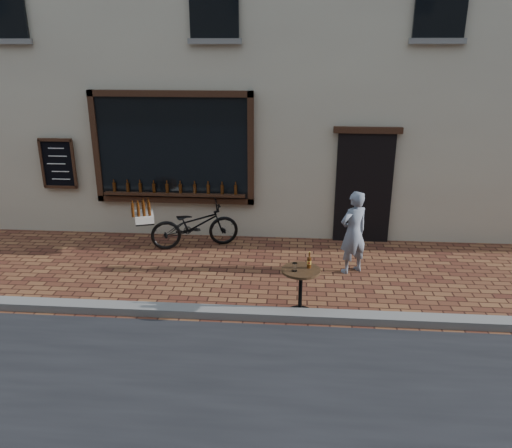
{
  "coord_description": "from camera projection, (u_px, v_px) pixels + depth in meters",
  "views": [
    {
      "loc": [
        0.54,
        -6.22,
        3.74
      ],
      "look_at": [
        -0.06,
        1.2,
        1.1
      ],
      "focal_mm": 35.0,
      "sensor_mm": 36.0,
      "label": 1
    }
  ],
  "objects": [
    {
      "name": "ground",
      "position": [
        253.0,
        324.0,
        7.14
      ],
      "size": [
        90.0,
        90.0,
        0.0
      ],
      "primitive_type": "plane",
      "color": "#4D2419",
      "rests_on": "ground"
    },
    {
      "name": "bistro_table",
      "position": [
        301.0,
        282.0,
        7.24
      ],
      "size": [
        0.57,
        0.57,
        0.98
      ],
      "color": "black",
      "rests_on": "ground"
    },
    {
      "name": "pedestrian",
      "position": [
        353.0,
        232.0,
        8.58
      ],
      "size": [
        0.64,
        0.59,
        1.47
      ],
      "primitive_type": "imported",
      "rotation": [
        0.0,
        0.0,
        3.71
      ],
      "color": "slate",
      "rests_on": "ground"
    },
    {
      "name": "cargo_bicycle",
      "position": [
        193.0,
        225.0,
        9.77
      ],
      "size": [
        2.05,
        1.16,
        0.97
      ],
      "rotation": [
        0.0,
        0.0,
        1.9
      ],
      "color": "black",
      "rests_on": "ground"
    },
    {
      "name": "kerb",
      "position": [
        254.0,
        314.0,
        7.31
      ],
      "size": [
        90.0,
        0.25,
        0.12
      ],
      "primitive_type": "cube",
      "color": "slate",
      "rests_on": "ground"
    }
  ]
}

